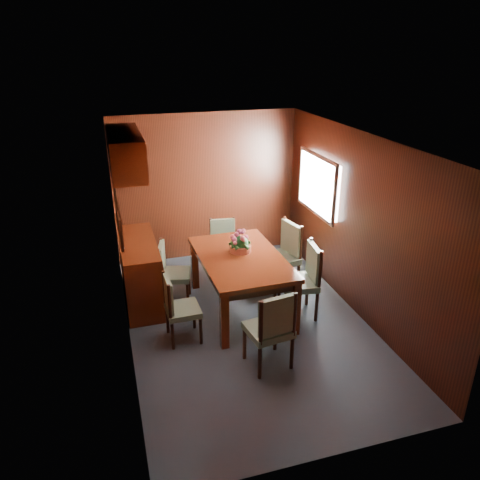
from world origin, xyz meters
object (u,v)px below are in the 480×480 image
object	(u,v)px
sideboard	(140,271)
chair_left_near	(177,305)
chair_right_near	(304,276)
flower_centerpiece	(240,241)
dining_table	(241,264)
chair_head	(272,326)

from	to	relation	value
sideboard	chair_left_near	size ratio (longest dim) A/B	1.60
chair_left_near	chair_right_near	distance (m)	1.71
sideboard	flower_centerpiece	bearing A→B (deg)	-19.61
sideboard	chair_left_near	xyz separation A→B (m)	(0.33, -1.10, 0.04)
sideboard	dining_table	world-z (taller)	sideboard
sideboard	chair_head	xyz separation A→B (m)	(1.24, -1.93, 0.09)
flower_centerpiece	sideboard	bearing A→B (deg)	160.39
chair_left_near	flower_centerpiece	xyz separation A→B (m)	(0.98, 0.63, 0.46)
dining_table	chair_head	xyz separation A→B (m)	(-0.04, -1.30, -0.14)
chair_right_near	chair_head	xyz separation A→B (m)	(-0.80, -0.94, -0.02)
sideboard	chair_head	distance (m)	2.29
dining_table	chair_right_near	world-z (taller)	chair_right_near
flower_centerpiece	chair_right_near	bearing A→B (deg)	-35.45
chair_left_near	sideboard	bearing A→B (deg)	-164.46
chair_left_near	dining_table	bearing A→B (deg)	115.24
chair_left_near	flower_centerpiece	bearing A→B (deg)	121.27
sideboard	chair_right_near	size ratio (longest dim) A/B	1.38
dining_table	flower_centerpiece	size ratio (longest dim) A/B	5.54
sideboard	chair_head	bearing A→B (deg)	-57.31
dining_table	chair_left_near	bearing A→B (deg)	-154.89
chair_head	chair_left_near	bearing A→B (deg)	128.96
dining_table	chair_head	bearing A→B (deg)	-93.05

